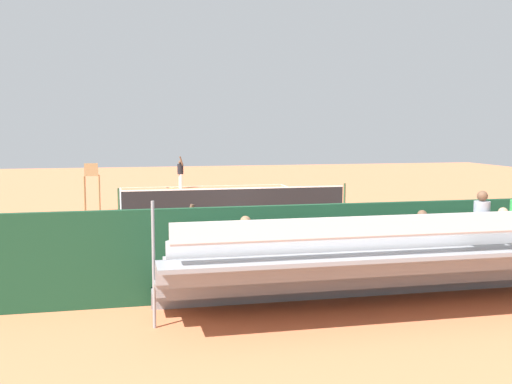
{
  "coord_description": "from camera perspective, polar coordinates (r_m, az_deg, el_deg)",
  "views": [
    {
      "loc": [
        5.09,
        26.57,
        3.68
      ],
      "look_at": [
        0.0,
        4.0,
        1.2
      ],
      "focal_mm": 43.05,
      "sensor_mm": 36.0,
      "label": 1
    }
  ],
  "objects": [
    {
      "name": "tennis_racket",
      "position": [
        37.02,
        -7.89,
        0.38
      ],
      "size": [
        0.51,
        0.52,
        0.03
      ],
      "color": "black",
      "rests_on": "ground"
    },
    {
      "name": "bleacher_stand",
      "position": [
        12.63,
        11.7,
        -6.53
      ],
      "size": [
        9.06,
        2.4,
        2.48
      ],
      "color": "gray",
      "rests_on": "ground"
    },
    {
      "name": "tennis_ball_far",
      "position": [
        33.95,
        -7.42,
        -0.1
      ],
      "size": [
        0.07,
        0.07,
        0.07
      ],
      "primitive_type": "sphere",
      "color": "#CCDB33",
      "rests_on": "ground"
    },
    {
      "name": "equipment_bag",
      "position": [
        14.62,
        8.99,
        -7.82
      ],
      "size": [
        0.9,
        0.36,
        0.36
      ],
      "primitive_type": "cube",
      "color": "#B22D2D",
      "rests_on": "ground"
    },
    {
      "name": "ground_plane",
      "position": [
        27.3,
        -1.85,
        -1.63
      ],
      "size": [
        60.0,
        60.0,
        0.0
      ],
      "primitive_type": "plane",
      "color": "#CC7047"
    },
    {
      "name": "umpire_chair",
      "position": [
        26.88,
        -15.03,
        0.86
      ],
      "size": [
        0.67,
        0.67,
        2.14
      ],
      "color": "#A88456",
      "rests_on": "ground"
    },
    {
      "name": "tennis_ball_near",
      "position": [
        36.38,
        -4.84,
        0.35
      ],
      "size": [
        0.07,
        0.07,
        0.07
      ],
      "primitive_type": "sphere",
      "color": "#CCDB33",
      "rests_on": "ground"
    },
    {
      "name": "backdrop_wall",
      "position": [
        13.82,
        9.19,
        -5.15
      ],
      "size": [
        18.0,
        0.16,
        2.0
      ],
      "primitive_type": "cube",
      "color": "#194228",
      "rests_on": "ground"
    },
    {
      "name": "courtside_bench",
      "position": [
        15.38,
        15.02,
        -5.81
      ],
      "size": [
        1.8,
        0.4,
        0.93
      ],
      "color": "#234C2D",
      "rests_on": "ground"
    },
    {
      "name": "tennis_player",
      "position": [
        36.78,
        -7.04,
        1.92
      ],
      "size": [
        0.42,
        0.55,
        1.93
      ],
      "color": "white",
      "rests_on": "ground"
    },
    {
      "name": "tennis_net",
      "position": [
        27.24,
        -1.85,
        -0.58
      ],
      "size": [
        10.3,
        0.1,
        1.07
      ],
      "color": "black",
      "rests_on": "ground"
    },
    {
      "name": "court_line_markings",
      "position": [
        27.33,
        -1.86,
        -1.61
      ],
      "size": [
        10.1,
        22.2,
        0.01
      ],
      "color": "white",
      "rests_on": "ground"
    },
    {
      "name": "line_judge",
      "position": [
        13.94,
        -6.19,
        -4.94
      ],
      "size": [
        0.39,
        0.54,
        1.93
      ],
      "color": "#232328",
      "rests_on": "ground"
    }
  ]
}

